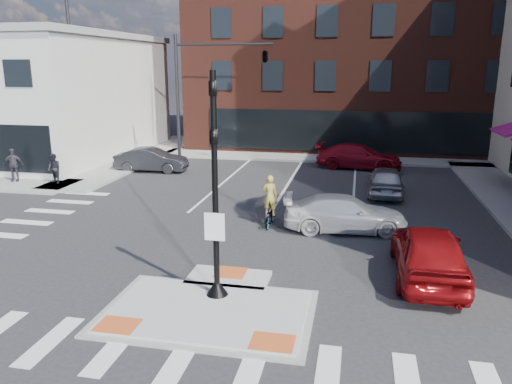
% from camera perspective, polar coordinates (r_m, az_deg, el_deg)
% --- Properties ---
extents(ground, '(120.00, 120.00, 0.00)m').
position_cam_1_polar(ground, '(13.70, -4.91, -12.72)').
color(ground, '#28282B').
rests_on(ground, ground).
extents(refuge_island, '(5.40, 4.65, 0.13)m').
position_cam_1_polar(refuge_island, '(13.46, -5.24, -13.02)').
color(refuge_island, gray).
rests_on(refuge_island, ground).
extents(sidewalk_nw, '(23.50, 20.50, 0.15)m').
position_cam_1_polar(sidewalk_nw, '(34.32, -24.97, 2.66)').
color(sidewalk_nw, gray).
rests_on(sidewalk_nw, ground).
extents(sidewalk_n, '(26.00, 3.00, 0.15)m').
position_cam_1_polar(sidewalk_n, '(34.23, 10.52, 3.74)').
color(sidewalk_n, gray).
rests_on(sidewalk_n, ground).
extents(building_n, '(24.40, 18.40, 15.50)m').
position_cam_1_polar(building_n, '(43.70, 11.34, 16.13)').
color(building_n, '#4C2018').
rests_on(building_n, ground).
extents(building_far_left, '(10.00, 12.00, 10.00)m').
position_cam_1_polar(building_far_left, '(64.13, 4.99, 13.18)').
color(building_far_left, slate).
rests_on(building_far_left, ground).
extents(building_far_right, '(12.00, 12.00, 12.00)m').
position_cam_1_polar(building_far_right, '(65.90, 16.85, 13.54)').
color(building_far_right, brown).
rests_on(building_far_right, ground).
extents(signal_pole, '(0.60, 0.60, 5.98)m').
position_cam_1_polar(signal_pole, '(13.17, -4.64, -2.78)').
color(signal_pole, black).
rests_on(signal_pole, refuge_island).
extents(mast_arm_signal, '(6.10, 2.24, 8.00)m').
position_cam_1_polar(mast_arm_signal, '(30.50, -1.77, 14.30)').
color(mast_arm_signal, black).
rests_on(mast_arm_signal, ground).
extents(red_sedan, '(1.96, 4.86, 1.66)m').
position_cam_1_polar(red_sedan, '(15.77, 19.12, -6.49)').
color(red_sedan, maroon).
rests_on(red_sedan, ground).
extents(white_pickup, '(4.90, 2.44, 1.37)m').
position_cam_1_polar(white_pickup, '(19.48, 10.12, -2.41)').
color(white_pickup, white).
rests_on(white_pickup, ground).
extents(bg_car_dark, '(4.36, 1.76, 1.41)m').
position_cam_1_polar(bg_car_dark, '(30.55, -11.87, 3.62)').
color(bg_car_dark, '#242429').
rests_on(bg_car_dark, ground).
extents(bg_car_silver, '(1.76, 4.23, 1.43)m').
position_cam_1_polar(bg_car_silver, '(25.32, 14.59, 1.30)').
color(bg_car_silver, '#A9ABB0').
rests_on(bg_car_silver, ground).
extents(bg_car_red, '(5.36, 2.63, 1.50)m').
position_cam_1_polar(bg_car_red, '(31.43, 11.67, 4.01)').
color(bg_car_red, maroon).
rests_on(bg_car_red, ground).
extents(cyclist, '(0.59, 1.61, 2.07)m').
position_cam_1_polar(cyclist, '(19.70, 1.59, -1.96)').
color(cyclist, '#3F3F44').
rests_on(cyclist, ground).
extents(pedestrian_a, '(0.94, 0.85, 1.58)m').
position_cam_1_polar(pedestrian_a, '(28.26, -22.08, 2.50)').
color(pedestrian_a, black).
rests_on(pedestrian_a, sidewalk_nw).
extents(pedestrian_b, '(1.13, 0.77, 1.78)m').
position_cam_1_polar(pedestrian_b, '(29.64, -26.01, 2.80)').
color(pedestrian_b, '#35303B').
rests_on(pedestrian_b, sidewalk_nw).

